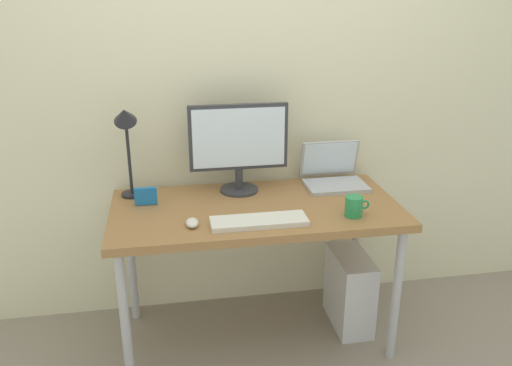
# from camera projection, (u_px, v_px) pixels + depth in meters

# --- Properties ---
(ground_plane) EXTENTS (6.00, 6.00, 0.00)m
(ground_plane) POSITION_uv_depth(u_px,v_px,m) (256.00, 335.00, 2.83)
(ground_plane) COLOR gray
(back_wall) EXTENTS (4.40, 0.04, 2.60)m
(back_wall) POSITION_uv_depth(u_px,v_px,m) (243.00, 81.00, 2.75)
(back_wall) COLOR beige
(back_wall) RESTS_ON ground_plane
(desk) EXTENTS (1.41, 0.69, 0.76)m
(desk) POSITION_uv_depth(u_px,v_px,m) (256.00, 218.00, 2.59)
(desk) COLOR olive
(desk) RESTS_ON ground_plane
(monitor) EXTENTS (0.51, 0.20, 0.46)m
(monitor) POSITION_uv_depth(u_px,v_px,m) (239.00, 143.00, 2.66)
(monitor) COLOR #333338
(monitor) RESTS_ON desk
(laptop) EXTENTS (0.32, 0.28, 0.23)m
(laptop) POSITION_uv_depth(u_px,v_px,m) (333.00, 174.00, 2.84)
(laptop) COLOR #B2B2B7
(laptop) RESTS_ON desk
(desk_lamp) EXTENTS (0.11, 0.16, 0.49)m
(desk_lamp) POSITION_uv_depth(u_px,v_px,m) (126.00, 130.00, 2.54)
(desk_lamp) COLOR #232328
(desk_lamp) RESTS_ON desk
(keyboard) EXTENTS (0.44, 0.14, 0.02)m
(keyboard) POSITION_uv_depth(u_px,v_px,m) (259.00, 221.00, 2.37)
(keyboard) COLOR silver
(keyboard) RESTS_ON desk
(mouse) EXTENTS (0.06, 0.09, 0.03)m
(mouse) POSITION_uv_depth(u_px,v_px,m) (192.00, 223.00, 2.34)
(mouse) COLOR silver
(mouse) RESTS_ON desk
(coffee_mug) EXTENTS (0.12, 0.08, 0.10)m
(coffee_mug) POSITION_uv_depth(u_px,v_px,m) (354.00, 206.00, 2.44)
(coffee_mug) COLOR #268C4C
(coffee_mug) RESTS_ON desk
(photo_frame) EXTENTS (0.11, 0.02, 0.09)m
(photo_frame) POSITION_uv_depth(u_px,v_px,m) (146.00, 196.00, 2.56)
(photo_frame) COLOR #1E72BF
(photo_frame) RESTS_ON desk
(computer_tower) EXTENTS (0.18, 0.36, 0.42)m
(computer_tower) POSITION_uv_depth(u_px,v_px,m) (350.00, 290.00, 2.87)
(computer_tower) COLOR silver
(computer_tower) RESTS_ON ground_plane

